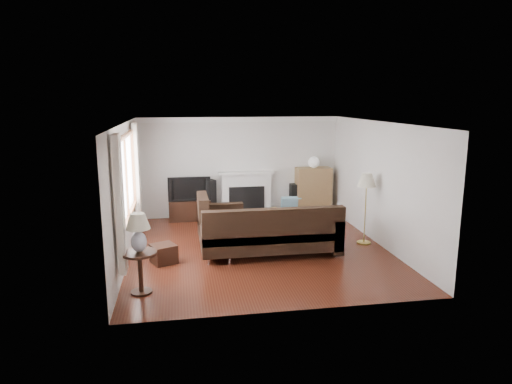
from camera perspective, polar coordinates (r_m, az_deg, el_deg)
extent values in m
cube|color=#481C10|center=(9.18, 0.32, -7.12)|extent=(5.10, 5.60, 0.04)
cube|color=white|center=(8.70, 0.34, 8.67)|extent=(5.10, 5.60, 0.04)
cube|color=silver|center=(11.54, -2.05, 3.14)|extent=(5.00, 0.04, 2.50)
cube|color=silver|center=(6.24, 4.74, -4.20)|extent=(5.00, 0.04, 2.50)
cube|color=silver|center=(8.78, -15.96, 0.02)|extent=(0.04, 5.50, 2.50)
cube|color=silver|center=(9.60, 15.18, 1.03)|extent=(0.04, 5.50, 2.50)
cube|color=brown|center=(8.53, -15.87, 1.74)|extent=(0.12, 2.74, 1.54)
cube|color=silver|center=(7.07, -16.66, -1.52)|extent=(0.10, 0.35, 2.10)
cube|color=silver|center=(10.04, -14.65, 2.37)|extent=(0.10, 0.35, 2.10)
cube|color=white|center=(11.57, -1.22, -0.23)|extent=(1.40, 0.26, 1.15)
cube|color=black|center=(11.38, -8.27, -2.21)|extent=(1.01, 0.45, 0.51)
imported|color=black|center=(11.26, -8.35, 0.49)|extent=(1.02, 0.13, 0.59)
cube|color=black|center=(11.36, -5.94, -0.93)|extent=(0.39, 0.41, 0.99)
cube|color=black|center=(11.76, 4.82, -0.93)|extent=(0.23, 0.27, 0.81)
cube|color=olive|center=(11.81, 7.15, 0.10)|extent=(0.89, 0.42, 1.22)
sphere|color=white|center=(11.68, 7.24, 3.71)|extent=(0.28, 0.28, 0.28)
cube|color=black|center=(8.76, 1.77, -4.87)|extent=(2.86, 2.09, 0.92)
cube|color=olive|center=(10.43, 0.75, -3.60)|extent=(1.21, 0.91, 0.42)
cube|color=black|center=(8.55, -11.48, -7.57)|extent=(0.54, 0.54, 0.34)
cube|color=gold|center=(9.59, 13.52, -2.05)|extent=(0.48, 0.48, 1.47)
cube|color=black|center=(7.31, -14.24, -9.73)|extent=(0.53, 0.53, 0.66)
cube|color=silver|center=(7.11, -14.49, -5.00)|extent=(0.37, 0.37, 0.59)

